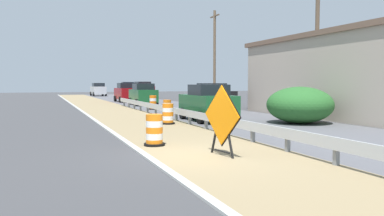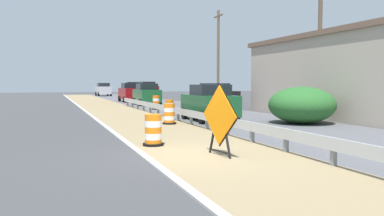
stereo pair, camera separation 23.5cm
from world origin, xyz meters
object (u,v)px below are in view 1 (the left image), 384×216
Objects in this scene: car_trailing_near_lane at (212,97)px; car_distant_a at (143,90)px; utility_pole_near at (317,40)px; car_lead_far_lane at (207,103)px; car_mid_far_lane at (128,89)px; traffic_barrel_mid at (167,108)px; car_distant_b at (126,92)px; warning_sign_diamond at (222,118)px; traffic_barrel_nearest at (154,132)px; traffic_barrel_far at (153,103)px; car_lead_near_lane at (98,89)px; traffic_barrel_close at (168,115)px; car_trailing_far_lane at (143,94)px; utility_pole_mid at (215,56)px.

car_distant_a reaches higher than car_trailing_near_lane.
utility_pole_near is at bearing 18.82° from car_trailing_near_lane.
car_trailing_near_lane is 8.61m from car_lead_far_lane.
car_mid_far_lane is at bearing 94.31° from utility_pole_near.
traffic_barrel_mid is 24.54m from car_distant_a.
car_mid_far_lane is 1.00× the size of car_distant_b.
car_lead_far_lane is at bearing -119.85° from warning_sign_diamond.
traffic_barrel_nearest is 8.47m from car_lead_far_lane.
car_lead_far_lane is (-3.81, -7.73, -0.03)m from car_trailing_near_lane.
traffic_barrel_far is 0.25× the size of car_lead_near_lane.
car_trailing_near_lane is (3.69, -35.63, -0.02)m from car_lead_near_lane.
traffic_barrel_close is 39.60m from car_mid_far_lane.
car_trailing_far_lane reaches higher than traffic_barrel_mid.
traffic_barrel_far is 28.93m from car_mid_far_lane.
car_lead_near_lane reaches higher than car_distant_b.
utility_pole_mid is at bearing -169.29° from car_lead_near_lane.
car_distant_a is at bearing 76.40° from traffic_barrel_nearest.
car_distant_b is at bearing 79.99° from traffic_barrel_nearest.
warning_sign_diamond is at bearing -24.07° from car_trailing_near_lane.
car_mid_far_lane is (8.68, 45.19, 0.64)m from traffic_barrel_nearest.
car_lead_near_lane is at bearing 84.29° from traffic_barrel_nearest.
traffic_barrel_mid is at bearing 70.34° from traffic_barrel_nearest.
car_mid_far_lane is at bearing 179.65° from car_trailing_near_lane.
car_lead_far_lane is at bearing 179.44° from car_trailing_far_lane.
traffic_barrel_nearest is at bearing -105.48° from traffic_barrel_far.
car_trailing_far_lane is 0.95× the size of car_distant_a.
traffic_barrel_nearest is at bearing -151.41° from utility_pole_near.
car_lead_near_lane is at bearing 1.00° from car_lead_far_lane.
utility_pole_near reaches higher than traffic_barrel_close.
traffic_barrel_close is at bearing 171.04° from car_trailing_far_lane.
car_trailing_near_lane is (4.13, -1.94, 0.52)m from traffic_barrel_far.
car_trailing_near_lane is (4.57, 3.02, 0.58)m from traffic_barrel_mid.
utility_pole_mid is (-0.04, 14.09, -0.02)m from utility_pole_near.
warning_sign_diamond is at bearing -139.97° from utility_pole_near.
utility_pole_near reaches higher than car_lead_far_lane.
warning_sign_diamond reaches higher than traffic_barrel_close.
car_mid_far_lane is (3.77, 38.30, 0.12)m from car_lead_far_lane.
car_mid_far_lane reaches higher than car_distant_b.
car_distant_a is at bearing 95.77° from utility_pole_near.
car_distant_b is at bearing -29.26° from car_distant_a.
warning_sign_diamond is at bearing 159.72° from car_lead_far_lane.
car_trailing_near_lane reaches higher than traffic_barrel_nearest.
car_distant_b is 24.17m from utility_pole_near.
traffic_barrel_nearest is 17.18m from traffic_barrel_far.
car_trailing_far_lane is 0.50× the size of utility_pole_mid.
car_mid_far_lane is 0.47× the size of utility_pole_near.
car_mid_far_lane is 0.89× the size of car_distant_a.
utility_pole_near is (6.70, -0.56, 3.53)m from car_lead_far_lane.
car_lead_near_lane is 1.07× the size of car_mid_far_lane.
car_lead_near_lane is at bearing -0.69° from car_distant_b.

